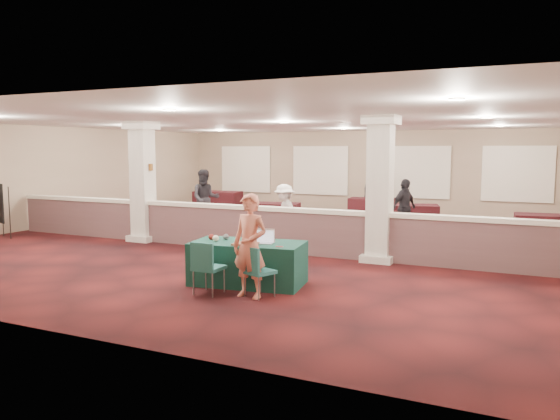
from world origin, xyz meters
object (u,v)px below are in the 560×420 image
at_px(conf_chair_main, 256,267).
at_px(far_table_front_center, 273,213).
at_px(far_table_front_left, 132,216).
at_px(far_table_back_right, 408,216).
at_px(far_table_front_right, 550,228).
at_px(far_table_back_left, 218,201).
at_px(conf_chair_side, 206,264).
at_px(attendee_c, 404,208).
at_px(near_table, 248,263).
at_px(far_table_back_center, 372,207).
at_px(attendee_a, 205,199).
at_px(attendee_d, 374,190).
at_px(woman, 250,246).
at_px(attendee_b, 284,213).

distance_m(conf_chair_main, far_table_front_center, 9.07).
xyz_separation_m(far_table_front_left, far_table_back_right, (7.94, 3.69, -0.01)).
relative_size(far_table_front_right, far_table_back_left, 0.96).
bearing_deg(conf_chair_side, attendee_c, 78.24).
height_order(far_table_front_center, attendee_c, attendee_c).
height_order(far_table_front_left, far_table_back_right, far_table_front_left).
xyz_separation_m(near_table, far_table_front_right, (5.15, 7.54, -0.03)).
relative_size(far_table_front_left, far_table_back_center, 1.15).
xyz_separation_m(far_table_front_center, far_table_back_left, (-3.90, 2.88, 0.03)).
relative_size(far_table_back_center, attendee_a, 0.89).
height_order(far_table_front_right, attendee_c, attendee_c).
bearing_deg(attendee_a, attendee_d, 21.30).
bearing_deg(woman, attendee_b, 114.71).
xyz_separation_m(conf_chair_side, attendee_c, (1.66, 7.80, 0.28)).
height_order(far_table_back_left, far_table_back_right, far_table_back_left).
relative_size(woman, attendee_d, 0.94).
height_order(attendee_a, attendee_c, attendee_a).
distance_m(far_table_front_left, attendee_a, 2.39).
relative_size(near_table, far_table_front_right, 1.14).
relative_size(conf_chair_main, far_table_back_right, 0.47).
height_order(far_table_front_left, attendee_d, attendee_d).
bearing_deg(far_table_front_right, attendee_a, -170.55).
distance_m(woman, far_table_back_right, 9.35).
distance_m(conf_chair_main, far_table_back_right, 9.30).
distance_m(conf_chair_main, woman, 0.37).
bearing_deg(far_table_front_right, far_table_back_right, 166.08).
distance_m(far_table_back_right, attendee_b, 4.72).
relative_size(attendee_a, attendee_b, 1.19).
height_order(far_table_back_center, attendee_a, attendee_a).
distance_m(woman, attendee_a, 8.45).
bearing_deg(conf_chair_main, far_table_back_right, 107.67).
distance_m(woman, far_table_back_left, 13.48).
bearing_deg(attendee_d, attendee_c, 124.31).
distance_m(far_table_front_left, far_table_back_right, 8.75).
xyz_separation_m(far_table_front_right, far_table_back_left, (-12.18, 2.88, 0.02)).
xyz_separation_m(near_table, attendee_b, (-1.34, 4.54, 0.38)).
bearing_deg(far_table_back_right, far_table_back_left, 167.02).
xyz_separation_m(far_table_front_center, attendee_b, (1.79, -3.00, 0.42)).
relative_size(far_table_front_left, attendee_c, 1.15).
relative_size(far_table_front_left, far_table_back_right, 1.04).
distance_m(conf_chair_main, attendee_d, 12.37).
bearing_deg(near_table, woman, -67.58).
bearing_deg(far_table_front_left, far_table_back_left, 92.48).
bearing_deg(near_table, attendee_b, 98.10).
height_order(far_table_front_center, attendee_d, attendee_d).
xyz_separation_m(near_table, woman, (0.46, -0.78, 0.48)).
relative_size(conf_chair_main, conf_chair_side, 0.94).
relative_size(far_table_back_center, far_table_back_right, 0.90).
distance_m(far_table_front_center, far_table_back_right, 4.39).
relative_size(far_table_front_left, far_table_back_left, 1.01).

